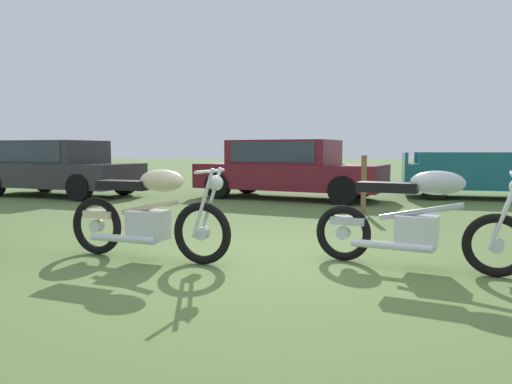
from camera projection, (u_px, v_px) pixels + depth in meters
name	position (u px, v px, depth m)	size (l,w,h in m)	color
ground_plane	(275.00, 258.00, 5.29)	(120.00, 120.00, 0.00)	#567038
motorcycle_cream	(148.00, 215.00, 5.19)	(1.95, 0.89, 1.02)	black
motorcycle_silver	(418.00, 220.00, 4.77)	(1.95, 1.09, 1.02)	black
car_charcoal	(58.00, 165.00, 12.35)	(4.51, 3.00, 1.43)	#2D2D33
car_burgundy	(287.00, 166.00, 11.67)	(4.85, 3.32, 1.43)	maroon
fence_post_wooden	(364.00, 185.00, 8.91)	(0.10, 0.10, 1.10)	brown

